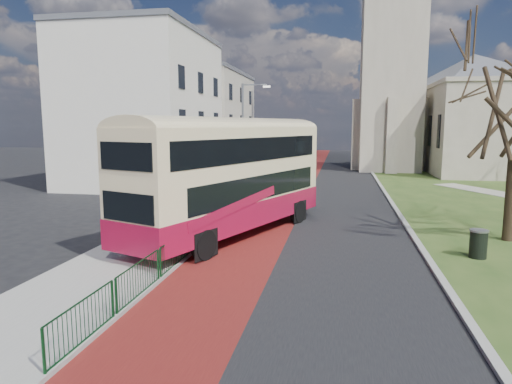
# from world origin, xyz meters

# --- Properties ---
(ground) EXTENTS (160.00, 160.00, 0.00)m
(ground) POSITION_xyz_m (0.00, 0.00, 0.00)
(ground) COLOR black
(ground) RESTS_ON ground
(road_carriageway) EXTENTS (9.00, 120.00, 0.01)m
(road_carriageway) POSITION_xyz_m (1.50, 20.00, 0.01)
(road_carriageway) COLOR black
(road_carriageway) RESTS_ON ground
(bus_lane) EXTENTS (3.40, 120.00, 0.01)m
(bus_lane) POSITION_xyz_m (-1.20, 20.00, 0.01)
(bus_lane) COLOR #591414
(bus_lane) RESTS_ON ground
(pavement_west) EXTENTS (4.00, 120.00, 0.12)m
(pavement_west) POSITION_xyz_m (-5.00, 20.00, 0.06)
(pavement_west) COLOR gray
(pavement_west) RESTS_ON ground
(kerb_west) EXTENTS (0.25, 120.00, 0.13)m
(kerb_west) POSITION_xyz_m (-3.00, 20.00, 0.07)
(kerb_west) COLOR #999993
(kerb_west) RESTS_ON ground
(kerb_east) EXTENTS (0.25, 80.00, 0.13)m
(kerb_east) POSITION_xyz_m (6.10, 22.00, 0.07)
(kerb_east) COLOR #999993
(kerb_east) RESTS_ON ground
(pedestrian_railing) EXTENTS (0.07, 24.00, 1.12)m
(pedestrian_railing) POSITION_xyz_m (-2.95, 4.00, 0.55)
(pedestrian_railing) COLOR #0D3B19
(pedestrian_railing) RESTS_ON ground
(gothic_church) EXTENTS (16.38, 18.00, 40.00)m
(gothic_church) POSITION_xyz_m (12.56, 38.00, 13.13)
(gothic_church) COLOR gray
(gothic_church) RESTS_ON ground
(street_block_near) EXTENTS (10.30, 14.30, 13.00)m
(street_block_near) POSITION_xyz_m (-14.00, 22.00, 6.51)
(street_block_near) COLOR silver
(street_block_near) RESTS_ON ground
(street_block_far) EXTENTS (10.30, 16.30, 11.50)m
(street_block_far) POSITION_xyz_m (-14.00, 38.00, 5.76)
(street_block_far) COLOR #B7AF9B
(street_block_far) RESTS_ON ground
(streetlamp) EXTENTS (2.13, 0.18, 8.00)m
(streetlamp) POSITION_xyz_m (-4.35, 18.00, 4.59)
(streetlamp) COLOR gray
(streetlamp) RESTS_ON pavement_west
(bus) EXTENTS (7.16, 12.60, 5.19)m
(bus) POSITION_xyz_m (-2.12, 4.47, 2.96)
(bus) COLOR maroon
(bus) RESTS_ON ground
(litter_bin) EXTENTS (0.82, 0.82, 1.10)m
(litter_bin) POSITION_xyz_m (8.00, 2.57, 0.59)
(litter_bin) COLOR black
(litter_bin) RESTS_ON grass_green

